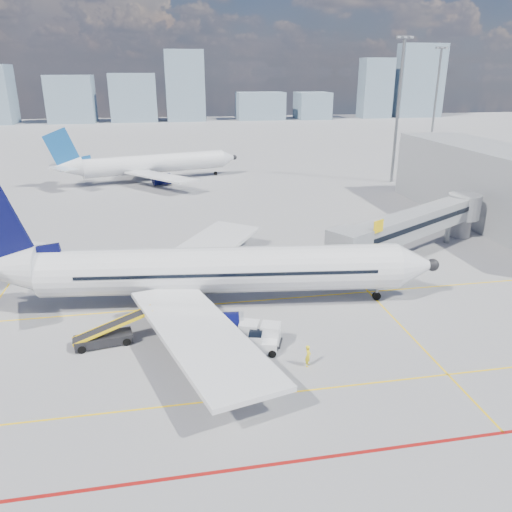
{
  "coord_description": "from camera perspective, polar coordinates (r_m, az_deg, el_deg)",
  "views": [
    {
      "loc": [
        -4.33,
        -32.43,
        19.52
      ],
      "look_at": [
        3.33,
        8.93,
        4.0
      ],
      "focal_mm": 35.0,
      "sensor_mm": 36.0,
      "label": 1
    }
  ],
  "objects": [
    {
      "name": "ground",
      "position": [
        38.1,
        -2.52,
        -10.59
      ],
      "size": [
        420.0,
        420.0,
        0.0
      ],
      "primitive_type": "plane",
      "color": "gray",
      "rests_on": "ground"
    },
    {
      "name": "belt_loader",
      "position": [
        40.04,
        -16.83,
        -8.83
      ],
      "size": [
        6.22,
        2.41,
        2.49
      ],
      "rotation": [
        0.0,
        0.0,
        0.17
      ],
      "color": "black",
      "rests_on": "ground"
    },
    {
      "name": "jet_bridge",
      "position": [
        58.81,
        18.26,
        3.65
      ],
      "size": [
        23.55,
        15.78,
        6.3
      ],
      "color": "gray",
      "rests_on": "ground"
    },
    {
      "name": "ramp_worker",
      "position": [
        35.92,
        5.98,
        -11.27
      ],
      "size": [
        0.62,
        0.7,
        1.61
      ],
      "primitive_type": "imported",
      "rotation": [
        0.0,
        0.0,
        1.06
      ],
      "color": "yellow",
      "rests_on": "ground"
    },
    {
      "name": "distant_skyline",
      "position": [
        222.66,
        -9.59,
        17.76
      ],
      "size": [
        252.72,
        14.9,
        31.64
      ],
      "color": "slate",
      "rests_on": "ground"
    },
    {
      "name": "floodlight_mast_far",
      "position": [
        140.82,
        19.88,
        16.71
      ],
      "size": [
        3.2,
        0.61,
        25.45
      ],
      "color": "slate",
      "rests_on": "ground"
    },
    {
      "name": "floodlight_mast_ne",
      "position": [
        97.32,
        15.94,
        16.02
      ],
      "size": [
        3.2,
        0.61,
        25.45
      ],
      "color": "slate",
      "rests_on": "ground"
    },
    {
      "name": "cargo_dolly",
      "position": [
        38.15,
        0.45,
        -8.81
      ],
      "size": [
        3.6,
        2.55,
        1.81
      ],
      "rotation": [
        0.0,
        0.0,
        -0.37
      ],
      "color": "black",
      "rests_on": "ground"
    },
    {
      "name": "terminal_block",
      "position": [
        74.74,
        26.32,
        6.96
      ],
      "size": [
        10.0,
        42.0,
        10.0
      ],
      "color": "gray",
      "rests_on": "ground"
    },
    {
      "name": "second_aircraft",
      "position": [
        97.63,
        -12.27,
        10.2
      ],
      "size": [
        35.42,
        30.34,
        10.7
      ],
      "rotation": [
        0.0,
        0.0,
        0.27
      ],
      "color": "silver",
      "rests_on": "ground"
    },
    {
      "name": "apron_markings",
      "position": [
        34.76,
        -2.55,
        -13.92
      ],
      "size": [
        90.0,
        35.12,
        0.01
      ],
      "color": "yellow",
      "rests_on": "ground"
    },
    {
      "name": "main_aircraft",
      "position": [
        43.77,
        -6.26,
        -1.74
      ],
      "size": [
        41.64,
        36.2,
        12.19
      ],
      "rotation": [
        0.0,
        0.0,
        -0.12
      ],
      "color": "silver",
      "rests_on": "ground"
    },
    {
      "name": "baggage_tug",
      "position": [
        37.27,
        0.41,
        -9.94
      ],
      "size": [
        2.59,
        1.96,
        1.62
      ],
      "rotation": [
        0.0,
        0.0,
        -0.26
      ],
      "color": "silver",
      "rests_on": "ground"
    }
  ]
}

